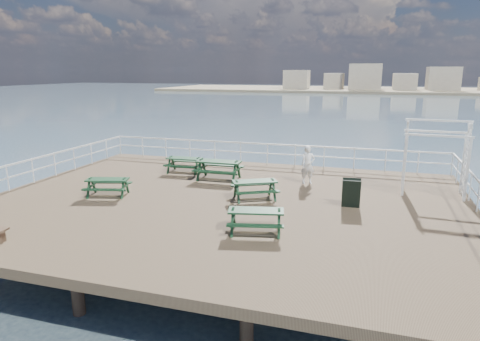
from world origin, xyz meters
name	(u,v)px	position (x,y,z in m)	size (l,w,h in m)	color
ground	(224,204)	(0.00, 0.00, -0.15)	(18.00, 14.00, 0.30)	brown
sea_backdrop	(399,87)	(12.54, 134.07, -0.51)	(300.00, 300.00, 9.20)	#384D5E
railing	(242,164)	(-0.07, 2.57, 0.87)	(17.77, 13.76, 1.10)	white
picnic_table_a	(184,162)	(-3.36, 3.79, 0.52)	(1.75, 1.44, 0.81)	#14371F
picnic_table_b	(219,166)	(-1.31, 2.99, 0.62)	(2.02, 1.64, 0.97)	#14371F
picnic_table_c	(255,186)	(1.03, 0.56, 0.52)	(2.11, 1.97, 0.81)	#14371F
picnic_table_d	(108,183)	(-4.58, -0.75, 0.50)	(1.89, 1.67, 0.78)	#14371F
picnic_table_e	(256,216)	(1.99, -2.78, 0.52)	(1.92, 1.68, 0.81)	#14371F
trellis_arbor	(435,162)	(7.60, 3.27, 1.32)	(2.45, 1.40, 2.97)	white
sandwich_board	(351,193)	(4.61, 0.58, 0.52)	(0.67, 0.51, 1.06)	black
person	(308,165)	(2.63, 3.44, 0.83)	(0.60, 0.40, 1.66)	white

